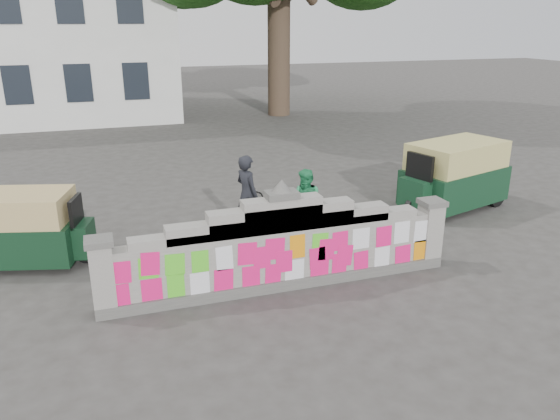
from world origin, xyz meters
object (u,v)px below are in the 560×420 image
Objects in this scene: pedestrian at (307,204)px; rickshaw_left at (20,228)px; rickshaw_right at (453,175)px; cyclist_rider at (247,205)px; cyclist_bike at (248,221)px.

pedestrian is 5.79m from rickshaw_left.
rickshaw_right reaches higher than pedestrian.
rickshaw_right is at bearing 63.14° from pedestrian.
rickshaw_right reaches higher than rickshaw_left.
cyclist_rider is at bearing -11.00° from rickshaw_right.
cyclist_bike is 4.47m from rickshaw_left.
rickshaw_left is 0.85× the size of rickshaw_right.
rickshaw_left is 9.96m from rickshaw_right.
cyclist_bike is at bearing -0.00° from cyclist_rider.
cyclist_rider is 4.47m from rickshaw_left.
rickshaw_right reaches higher than cyclist_bike.
rickshaw_right reaches higher than cyclist_rider.
rickshaw_right is at bearing 16.66° from rickshaw_left.
cyclist_bike is 0.70× the size of rickshaw_left.
cyclist_rider is at bearing -0.00° from cyclist_bike.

